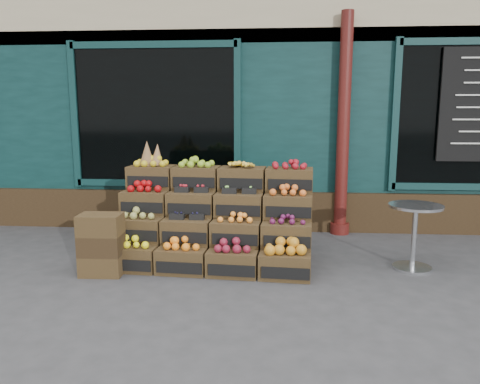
{
  "coord_description": "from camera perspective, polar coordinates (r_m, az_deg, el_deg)",
  "views": [
    {
      "loc": [
        0.23,
        -4.88,
        1.84
      ],
      "look_at": [
        -0.2,
        0.7,
        0.85
      ],
      "focal_mm": 35.0,
      "sensor_mm": 36.0,
      "label": 1
    }
  ],
  "objects": [
    {
      "name": "spare_crates",
      "position": [
        5.49,
        -16.54,
        -6.16
      ],
      "size": [
        0.47,
        0.33,
        0.7
      ],
      "rotation": [
        0.0,
        0.0,
        0.03
      ],
      "color": "#402F19",
      "rests_on": "ground"
    },
    {
      "name": "shop_facade",
      "position": [
        10.01,
        3.2,
        13.21
      ],
      "size": [
        12.0,
        6.24,
        4.8
      ],
      "color": "#0D2D2D",
      "rests_on": "ground"
    },
    {
      "name": "bistro_table",
      "position": [
        5.77,
        20.5,
        -4.27
      ],
      "size": [
        0.61,
        0.61,
        0.77
      ],
      "rotation": [
        0.0,
        0.0,
        0.23
      ],
      "color": "#ACADB3",
      "rests_on": "ground"
    },
    {
      "name": "ground",
      "position": [
        5.22,
        1.62,
        -10.62
      ],
      "size": [
        60.0,
        60.0,
        0.0
      ],
      "primitive_type": "plane",
      "color": "#39393C",
      "rests_on": "ground"
    },
    {
      "name": "shopkeeper",
      "position": [
        8.02,
        -11.46,
        3.78
      ],
      "size": [
        0.8,
        0.6,
        1.99
      ],
      "primitive_type": "imported",
      "rotation": [
        0.0,
        0.0,
        3.33
      ],
      "color": "#144724",
      "rests_on": "ground"
    },
    {
      "name": "crate_display",
      "position": [
        5.74,
        -3.05,
        -4.0
      ],
      "size": [
        2.4,
        1.29,
        1.45
      ],
      "rotation": [
        0.0,
        0.0,
        -0.07
      ],
      "color": "#402F19",
      "rests_on": "ground"
    }
  ]
}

